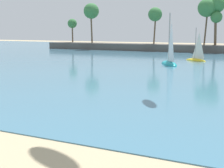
{
  "coord_description": "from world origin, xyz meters",
  "views": [
    {
      "loc": [
        5.81,
        -2.12,
        5.36
      ],
      "look_at": [
        -0.81,
        12.28,
        2.61
      ],
      "focal_mm": 50.07,
      "sensor_mm": 36.0,
      "label": 1
    }
  ],
  "objects": [
    {
      "name": "sea",
      "position": [
        0.0,
        62.75,
        0.03
      ],
      "size": [
        220.0,
        105.61,
        0.06
      ],
      "primitive_type": "cube",
      "color": "teal",
      "rests_on": "ground"
    },
    {
      "name": "sailboat_mid_bay",
      "position": [
        -3.5,
        53.11,
        0.61
      ],
      "size": [
        4.28,
        3.23,
        6.12
      ],
      "color": "yellow",
      "rests_on": "sea"
    },
    {
      "name": "sailboat_near_shore",
      "position": [
        -6.18,
        45.08,
        0.82
      ],
      "size": [
        4.48,
        5.89,
        8.43
      ],
      "color": "teal",
      "rests_on": "sea"
    },
    {
      "name": "palm_headland",
      "position": [
        -3.22,
        75.55,
        3.11
      ],
      "size": [
        96.94,
        6.44,
        13.15
      ],
      "color": "#514C47",
      "rests_on": "ground"
    }
  ]
}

